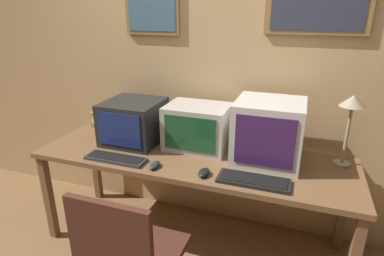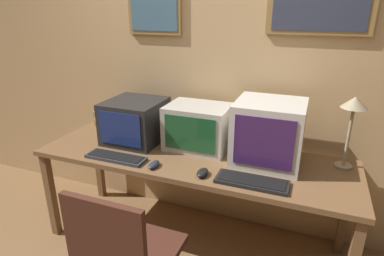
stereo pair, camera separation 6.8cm
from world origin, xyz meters
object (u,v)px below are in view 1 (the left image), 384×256
Objects in this scene: keyboard_side at (253,181)px; desk_clock at (97,120)px; mouse_far_corner at (204,173)px; desk_lamp at (352,109)px; mouse_near_keyboard at (155,165)px; keyboard_main at (116,158)px; monitor_left at (134,122)px; monitor_center at (197,127)px; monitor_right at (268,132)px.

keyboard_side is 1.54m from desk_clock.
desk_lamp is (0.83, 0.45, 0.37)m from mouse_far_corner.
mouse_near_keyboard is 1.31m from desk_lamp.
desk_clock is (-0.50, 0.52, 0.06)m from keyboard_main.
monitor_left is at bearing 152.90° from mouse_far_corner.
monitor_center is 0.52m from monitor_right.
monitor_center is at bearing 174.60° from monitor_right.
mouse_near_keyboard is 1.01× the size of mouse_far_corner.
desk_clock is at bearing 161.01° from keyboard_side.
mouse_far_corner is 0.24× the size of desk_lamp.
mouse_far_corner is (0.68, -0.35, -0.14)m from monitor_left.
mouse_far_corner is at bearing -0.17° from keyboard_main.
monitor_center reaches higher than desk_clock.
keyboard_side is 0.31m from mouse_far_corner.
keyboard_side is (0.99, -0.33, -0.15)m from monitor_left.
keyboard_side is 0.77m from desk_lamp.
monitor_right reaches higher than keyboard_side.
monitor_left is 0.90× the size of desk_lamp.
mouse_far_corner reaches higher than keyboard_side.
keyboard_main is 3.18× the size of desk_clock.
mouse_near_keyboard is at bearing -33.15° from desk_clock.
desk_clock is at bearing 146.85° from mouse_near_keyboard.
mouse_far_corner reaches higher than mouse_near_keyboard.
desk_lamp reaches higher than monitor_right.
desk_lamp is (1.17, 0.46, 0.37)m from mouse_near_keyboard.
desk_clock is (-1.45, 0.50, 0.06)m from keyboard_side.
mouse_near_keyboard is at bearing -111.32° from monitor_center.
monitor_left is 3.18× the size of desk_clock.
keyboard_side is (0.95, 0.02, -0.00)m from keyboard_main.
monitor_left is 1.00× the size of keyboard_side.
monitor_right is 3.76× the size of mouse_near_keyboard.
keyboard_main is 3.74× the size of mouse_far_corner.
keyboard_main is at bearing -160.45° from monitor_right.
monitor_center is 0.98m from desk_clock.
monitor_left is at bearing -179.99° from monitor_right.
mouse_near_keyboard is (-0.68, -0.36, -0.19)m from monitor_right.
keyboard_main is at bearing -139.36° from monitor_center.
monitor_left is 0.50m from desk_clock.
desk_lamp reaches higher than keyboard_main.
monitor_center is at bearing 40.64° from keyboard_main.
monitor_left reaches higher than keyboard_side.
monitor_left is 1.53m from desk_lamp.
mouse_near_keyboard is 0.34m from mouse_far_corner.
mouse_far_corner is at bearing -151.51° from desk_lamp.
monitor_right reaches higher than mouse_far_corner.
keyboard_side is 3.18× the size of desk_clock.
keyboard_side is 3.74× the size of mouse_far_corner.
monitor_right is at bearing 84.56° from keyboard_side.
mouse_near_keyboard is at bearing -177.58° from keyboard_side.
desk_lamp is (1.47, 0.45, 0.38)m from keyboard_main.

